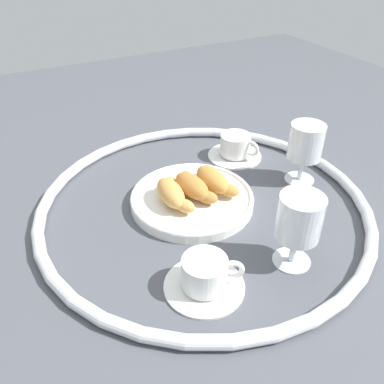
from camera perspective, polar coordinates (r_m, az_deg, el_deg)
name	(u,v)px	position (r m, az deg, el deg)	size (l,w,h in m)	color
ground_plane	(203,208)	(0.85, 1.64, -2.27)	(2.20, 2.20, 0.00)	#4C4F56
table_chrome_rim	(204,203)	(0.84, 1.65, -1.62)	(0.69, 0.69, 0.02)	silver
pastry_plate	(192,199)	(0.85, 0.00, -0.93)	(0.26, 0.26, 0.02)	white
croissant_large	(172,193)	(0.82, -2.85, -0.16)	(0.14, 0.07, 0.04)	#D6994C
croissant_small	(193,186)	(0.84, 0.18, 0.83)	(0.14, 0.07, 0.04)	#BC7A38
croissant_extra	(214,180)	(0.86, 3.09, 1.75)	(0.14, 0.07, 0.04)	#CC893D
coffee_cup_near	(236,148)	(1.02, 6.22, 6.30)	(0.14, 0.14, 0.06)	white
coffee_cup_far	(205,276)	(0.67, 1.90, -11.85)	(0.14, 0.14, 0.06)	white
juice_glass_left	(299,220)	(0.69, 15.03, -3.82)	(0.08, 0.08, 0.14)	white
juice_glass_right	(306,143)	(0.92, 15.88, 6.68)	(0.08, 0.08, 0.14)	white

